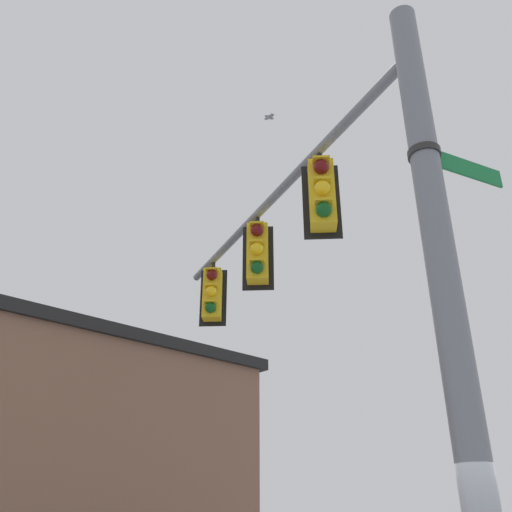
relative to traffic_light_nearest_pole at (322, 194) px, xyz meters
The scene contains 7 objects.
signal_pole 3.12m from the traffic_light_nearest_pole, 119.67° to the left, with size 0.31×0.31×7.75m, color slate.
mast_arm 1.77m from the traffic_light_nearest_pole, 60.99° to the right, with size 0.15×0.15×7.19m, color slate.
traffic_light_nearest_pole is the anchor object (origin of this frame).
traffic_light_mid_inner 2.08m from the traffic_light_nearest_pole, 60.63° to the right, with size 0.54×0.49×1.31m.
traffic_light_mid_outer 4.15m from the traffic_light_nearest_pole, 60.63° to the right, with size 0.54×0.49×1.31m.
street_name_sign 2.11m from the traffic_light_nearest_pole, 127.07° to the left, with size 1.16×0.75×0.22m.
bird_flying 5.93m from the traffic_light_nearest_pole, 77.20° to the right, with size 0.26×0.33×0.11m.
Camera 1 is at (1.51, 5.06, 2.00)m, focal length 39.50 mm.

